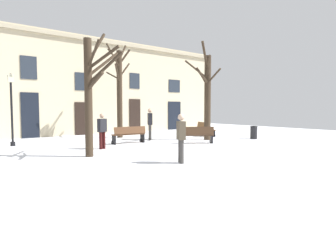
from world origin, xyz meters
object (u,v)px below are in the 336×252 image
tree_right_of_center (91,90)px  tree_foreground (207,93)px  streetlamp (11,101)px  bench_far_corner (205,129)px  litter_bin (254,132)px  bench_back_to_back_left (129,134)px  person_near_bench (150,122)px  bench_near_lamp (196,135)px  person_strolling (181,136)px  person_by_shop_door (102,129)px  tree_center (120,90)px

tree_right_of_center → tree_foreground: size_ratio=0.88×
streetlamp → bench_far_corner: bearing=-11.2°
litter_bin → bench_back_to_back_left: bearing=158.6°
bench_far_corner → person_near_bench: person_near_bench is taller
litter_bin → person_near_bench: (-5.12, 3.37, 0.63)m
streetlamp → bench_back_to_back_left: 5.80m
streetlamp → tree_foreground: bearing=-22.9°
bench_near_lamp → person_strolling: 5.36m
person_near_bench → person_by_shop_door: size_ratio=1.13×
tree_right_of_center → person_near_bench: 6.04m
tree_right_of_center → tree_foreground: (7.43, 1.25, 0.16)m
tree_right_of_center → person_strolling: size_ratio=2.92×
litter_bin → bench_near_lamp: (-4.13, 0.56, 0.06)m
person_by_shop_door → streetlamp: bearing=-66.4°
bench_far_corner → person_by_shop_door: size_ratio=1.14×
tree_right_of_center → bench_back_to_back_left: bearing=40.0°
streetlamp → bench_back_to_back_left: size_ratio=1.93×
tree_center → litter_bin: size_ratio=7.63×
bench_far_corner → person_by_shop_door: bearing=118.8°
person_strolling → tree_foreground: bearing=151.9°
tree_center → bench_near_lamp: 5.88m
person_near_bench → litter_bin: bearing=80.5°
bench_far_corner → bench_near_lamp: bench_far_corner is taller
bench_near_lamp → tree_foreground: bearing=-119.6°
streetlamp → litter_bin: bearing=-24.1°
tree_foreground → person_by_shop_door: 6.54m
tree_foreground → bench_near_lamp: (-1.58, -0.80, -2.22)m
tree_right_of_center → bench_near_lamp: 6.22m
litter_bin → bench_far_corner: (-0.89, 3.11, 0.07)m
person_by_shop_door → tree_center: bearing=-143.4°
tree_right_of_center → bench_far_corner: (9.09, 3.00, -2.05)m
tree_right_of_center → tree_center: (4.13, 5.49, 0.44)m
tree_center → person_near_bench: size_ratio=3.20×
tree_foreground → bench_far_corner: size_ratio=2.98×
tree_right_of_center → litter_bin: size_ratio=6.29×
bench_far_corner → streetlamp: bearing=97.4°
bench_back_to_back_left → bench_near_lamp: size_ratio=1.05×
tree_foreground → litter_bin: 3.68m
tree_right_of_center → litter_bin: bearing=-0.6°
bench_back_to_back_left → streetlamp: bearing=-23.8°
tree_center → bench_back_to_back_left: 3.95m
bench_far_corner → bench_back_to_back_left: size_ratio=1.01×
person_by_shop_door → person_strolling: bearing=82.1°
bench_far_corner → person_near_bench: 4.27m
tree_foreground → litter_bin: bearing=-28.1°
bench_far_corner → person_strolling: size_ratio=1.11×
tree_center → person_strolling: (-2.32, -8.53, -2.04)m
tree_foreground → person_near_bench: bearing=142.0°
tree_center → litter_bin: bearing=-43.8°
streetlamp → person_near_bench: bearing=-15.9°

